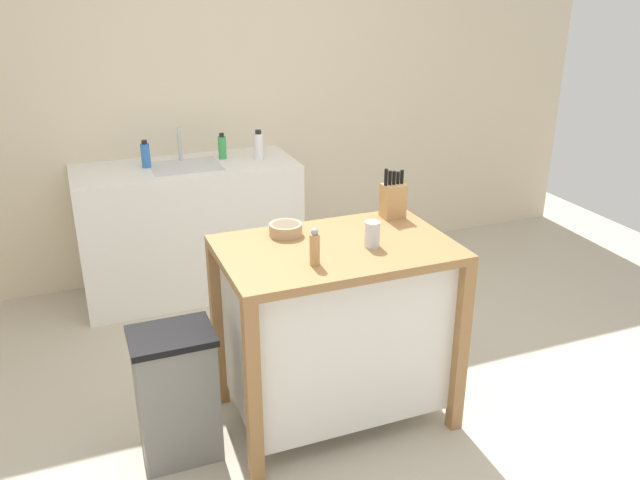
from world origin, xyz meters
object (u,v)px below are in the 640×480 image
knife_block (393,199)px  bowl_ceramic_small (286,229)px  pepper_grinder (315,248)px  bottle_dish_soap (146,155)px  drinking_cup (372,234)px  trash_bin (177,394)px  sink_faucet (180,144)px  bottle_spray_cleaner (259,146)px  kitchen_island (335,324)px  bottle_hand_soap (222,147)px

knife_block → bowl_ceramic_small: bearing=-176.3°
pepper_grinder → bottle_dish_soap: size_ratio=0.92×
drinking_cup → pepper_grinder: size_ratio=0.72×
trash_bin → pepper_grinder: bearing=-14.1°
sink_faucet → bottle_spray_cleaner: bearing=-18.2°
drinking_cup → sink_faucet: size_ratio=0.54×
drinking_cup → bottle_dish_soap: bottle_dish_soap is taller
pepper_grinder → bottle_spray_cleaner: size_ratio=0.84×
sink_faucet → bowl_ceramic_small: bearing=-82.7°
sink_faucet → bottle_dish_soap: (-0.24, -0.10, -0.03)m
drinking_cup → bottle_dish_soap: 1.91m
kitchen_island → pepper_grinder: (-0.16, -0.16, 0.48)m
kitchen_island → trash_bin: (-0.77, -0.01, -0.19)m
bowl_ceramic_small → bottle_dish_soap: size_ratio=0.88×
knife_block → sink_faucet: 1.73m
sink_faucet → trash_bin: bearing=-102.4°
bottle_dish_soap → bowl_ceramic_small: bearing=-73.5°
drinking_cup → bottle_hand_soap: bottle_hand_soap is taller
kitchen_island → drinking_cup: 0.49m
sink_faucet → bottle_spray_cleaner: 0.52m
kitchen_island → bottle_spray_cleaner: size_ratio=5.42×
bowl_ceramic_small → sink_faucet: sink_faucet is taller
drinking_cup → trash_bin: (-0.91, 0.06, -0.65)m
knife_block → drinking_cup: size_ratio=2.15×
kitchen_island → bottle_dish_soap: size_ratio=5.97×
knife_block → pepper_grinder: 0.70m
kitchen_island → bottle_hand_soap: size_ratio=6.08×
pepper_grinder → trash_bin: pepper_grinder is taller
pepper_grinder → bottle_spray_cleaner: (0.29, 1.78, -0.01)m
kitchen_island → bottle_hand_soap: bearing=93.5°
sink_faucet → bottle_hand_soap: (0.27, -0.07, -0.03)m
bowl_ceramic_small → drinking_cup: 0.42m
kitchen_island → bottle_spray_cleaner: (0.12, 1.62, 0.47)m
trash_bin → sink_faucet: bearing=77.6°
drinking_cup → pepper_grinder: pepper_grinder is taller
trash_bin → kitchen_island: bearing=0.7°
drinking_cup → bottle_spray_cleaner: size_ratio=0.61×
bowl_ceramic_small → bottle_dish_soap: (-0.44, 1.48, 0.03)m
bottle_hand_soap → bowl_ceramic_small: bearing=-92.5°
bottle_dish_soap → bottle_hand_soap: bottle_dish_soap is taller
bottle_dish_soap → trash_bin: bearing=-95.3°
knife_block → bottle_dish_soap: size_ratio=1.44×
kitchen_island → pepper_grinder: pepper_grinder is taller
drinking_cup → sink_faucet: sink_faucet is taller
kitchen_island → bottle_hand_soap: bottle_hand_soap is taller
bottle_dish_soap → bottle_hand_soap: bearing=3.2°
drinking_cup → bottle_dish_soap: size_ratio=0.67×
bowl_ceramic_small → pepper_grinder: bearing=-89.0°
knife_block → bottle_dish_soap: bearing=125.2°
knife_block → drinking_cup: 0.41m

